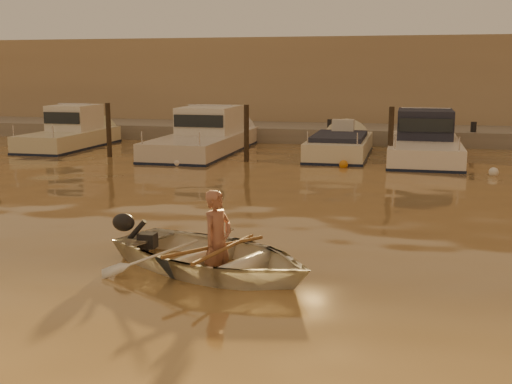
% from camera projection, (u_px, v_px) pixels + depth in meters
% --- Properties ---
extents(ground_plane, '(160.00, 160.00, 0.00)m').
position_uv_depth(ground_plane, '(32.00, 287.00, 9.60)').
color(ground_plane, brown).
rests_on(ground_plane, ground).
extents(dinghy, '(4.37, 3.80, 0.76)m').
position_uv_depth(dinghy, '(213.00, 256.00, 10.33)').
color(dinghy, white).
rests_on(dinghy, ground_plane).
extents(person, '(0.59, 0.70, 1.64)m').
position_uv_depth(person, '(217.00, 241.00, 10.22)').
color(person, '#98604C').
rests_on(person, dinghy).
extents(outboard_motor, '(0.98, 0.71, 0.70)m').
position_uv_depth(outboard_motor, '(146.00, 240.00, 11.19)').
color(outboard_motor, black).
rests_on(outboard_motor, dinghy).
extents(oar_port, '(0.44, 2.08, 0.13)m').
position_uv_depth(oar_port, '(225.00, 249.00, 10.15)').
color(oar_port, brown).
rests_on(oar_port, dinghy).
extents(oar_starboard, '(1.17, 1.81, 0.13)m').
position_uv_depth(oar_starboard, '(215.00, 247.00, 10.27)').
color(oar_starboard, brown).
rests_on(oar_starboard, dinghy).
extents(moored_boat_1, '(2.09, 6.27, 1.75)m').
position_uv_depth(moored_boat_1, '(69.00, 133.00, 26.69)').
color(moored_boat_1, beige).
rests_on(moored_boat_1, ground_plane).
extents(moored_boat_2, '(2.59, 8.57, 1.75)m').
position_uv_depth(moored_boat_2, '(204.00, 136.00, 25.34)').
color(moored_boat_2, beige).
rests_on(moored_boat_2, ground_plane).
extents(moored_boat_3, '(2.10, 6.06, 0.95)m').
position_uv_depth(moored_boat_3, '(340.00, 150.00, 24.19)').
color(moored_boat_3, beige).
rests_on(moored_boat_3, ground_plane).
extents(moored_boat_4, '(2.46, 7.50, 1.75)m').
position_uv_depth(moored_boat_4, '(425.00, 142.00, 23.41)').
color(moored_boat_4, white).
rests_on(moored_boat_4, ground_plane).
extents(piling_1, '(0.18, 0.18, 2.20)m').
position_uv_depth(piling_1, '(109.00, 133.00, 23.87)').
color(piling_1, '#2D2319').
rests_on(piling_1, ground_plane).
extents(piling_2, '(0.18, 0.18, 2.20)m').
position_uv_depth(piling_2, '(246.00, 136.00, 22.66)').
color(piling_2, '#2D2319').
rests_on(piling_2, ground_plane).
extents(piling_3, '(0.18, 0.18, 2.20)m').
position_uv_depth(piling_3, '(391.00, 140.00, 21.52)').
color(piling_3, '#2D2319').
rests_on(piling_3, ground_plane).
extents(fender_b, '(0.30, 0.30, 0.30)m').
position_uv_depth(fender_b, '(43.00, 153.00, 24.31)').
color(fender_b, orange).
rests_on(fender_b, ground_plane).
extents(fender_c, '(0.30, 0.30, 0.30)m').
position_uv_depth(fender_c, '(178.00, 163.00, 21.76)').
color(fender_c, silver).
rests_on(fender_c, ground_plane).
extents(fender_d, '(0.30, 0.30, 0.30)m').
position_uv_depth(fender_d, '(344.00, 164.00, 21.37)').
color(fender_d, '#C77717').
rests_on(fender_d, ground_plane).
extents(fender_e, '(0.30, 0.30, 0.30)m').
position_uv_depth(fender_e, '(494.00, 172.00, 19.76)').
color(fender_e, silver).
rests_on(fender_e, ground_plane).
extents(quay, '(52.00, 4.00, 1.00)m').
position_uv_depth(quay, '(291.00, 136.00, 30.11)').
color(quay, gray).
rests_on(quay, ground_plane).
extents(waterfront_building, '(46.00, 7.00, 4.80)m').
position_uv_depth(waterfront_building, '(310.00, 85.00, 34.94)').
color(waterfront_building, '#9E8466').
rests_on(waterfront_building, quay).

